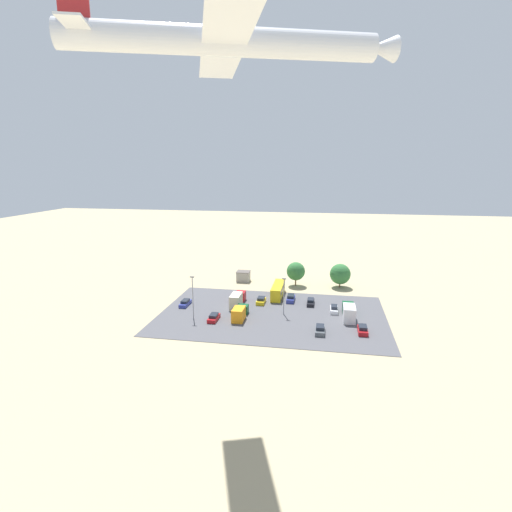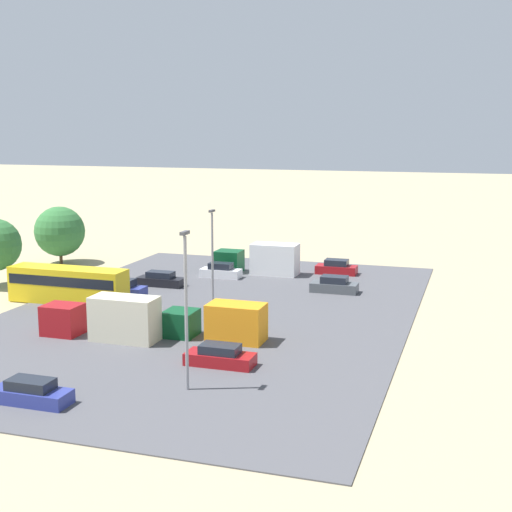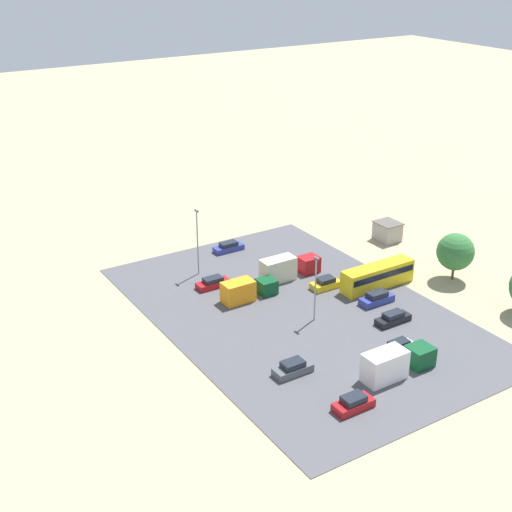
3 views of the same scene
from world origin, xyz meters
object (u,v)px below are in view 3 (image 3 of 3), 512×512
parked_car_3 (229,247)px  parked_car_7 (326,284)px  shed_building (387,231)px  parked_car_2 (293,368)px  parked_car_1 (393,318)px  parked_car_4 (398,348)px  parked_truck_2 (246,290)px  parked_car_0 (213,283)px  parked_car_6 (377,298)px  parked_car_5 (353,403)px  parked_truck_0 (395,363)px  bus (378,275)px  parked_truck_1 (287,268)px

parked_car_3 → parked_car_7: parked_car_7 is taller
shed_building → parked_car_3: bearing=67.7°
shed_building → parked_car_2: 41.53m
parked_car_1 → parked_car_2: (-2.59, 17.06, 0.04)m
parked_car_4 → parked_truck_2: bearing=20.4°
shed_building → parked_truck_2: (-5.29, 29.49, -0.14)m
parked_car_0 → parked_car_6: size_ratio=0.98×
shed_building → parked_car_7: 20.44m
parked_car_0 → parked_car_3: bearing=-40.3°
parked_car_0 → parked_car_3: size_ratio=0.99×
parked_car_3 → parked_car_4: (-35.80, -1.76, 0.06)m
parked_car_4 → parked_car_7: bearing=-9.8°
parked_car_1 → parked_car_5: size_ratio=1.08×
parked_truck_0 → parked_truck_2: parked_truck_0 is taller
parked_car_0 → parked_truck_0: bearing=-168.0°
shed_building → parked_truck_2: size_ratio=0.50×
bus → parked_car_2: (-11.32, 22.05, -1.06)m
parked_truck_2 → parked_car_0: bearing=-159.7°
parked_car_1 → parked_car_3: size_ratio=1.00×
bus → parked_car_1: size_ratio=2.33×
parked_car_1 → parked_truck_1: (17.62, 3.92, 0.91)m
parked_car_2 → parked_car_5: size_ratio=1.02×
bus → parked_truck_1: size_ratio=1.20×
parked_car_5 → parked_car_6: bearing=-46.8°
bus → parked_truck_0: 21.70m
parked_truck_0 → parked_car_7: bearing=162.5°
parked_car_0 → parked_truck_1: bearing=-106.8°
parked_car_2 → parked_car_6: 20.30m
parked_car_5 → parked_car_0: bearing=-2.6°
parked_car_1 → parked_truck_1: size_ratio=0.52×
shed_building → parked_car_5: 45.75m
parked_car_3 → parked_car_1: bearing=11.3°
parked_car_0 → parked_truck_0: 30.13m
parked_car_2 → parked_truck_2: parked_truck_2 is taller
shed_building → parked_car_7: size_ratio=0.94×
parked_car_1 → parked_truck_1: 18.07m
parked_car_7 → parked_truck_2: 11.30m
parked_truck_2 → parked_truck_0: bearing=10.0°
parked_car_1 → parked_car_2: size_ratio=1.06×
parked_car_0 → parked_car_2: size_ratio=1.04×
parked_truck_1 → parked_car_2: bearing=-33.0°
parked_car_2 → parked_car_5: bearing=-170.0°
shed_building → parked_car_3: (9.65, 23.47, -0.84)m
parked_car_5 → parked_truck_2: (26.42, -3.47, 0.64)m
parked_car_1 → parked_car_4: 7.07m
parked_car_2 → parked_truck_1: size_ratio=0.49×
parked_car_0 → parked_truck_0: (-29.46, -6.25, 0.93)m
parked_car_7 → bus: bearing=-119.1°
parked_car_1 → parked_truck_2: (15.24, 12.08, 0.68)m
parked_car_5 → parked_car_6: (16.23, -17.29, 0.03)m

